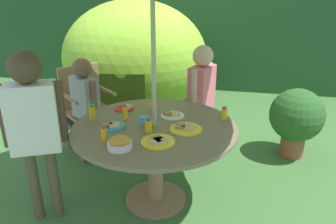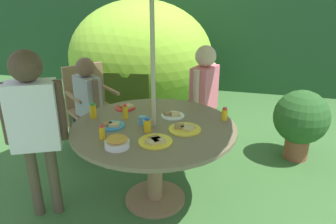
{
  "view_description": "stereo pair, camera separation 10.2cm",
  "coord_description": "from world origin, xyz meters",
  "px_view_note": "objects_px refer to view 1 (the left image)",
  "views": [
    {
      "loc": [
        0.58,
        -2.32,
        1.79
      ],
      "look_at": [
        0.08,
        0.17,
        0.79
      ],
      "focal_mm": 34.15,
      "sensor_mm": 36.0,
      "label": 1
    },
    {
      "loc": [
        0.68,
        -2.3,
        1.79
      ],
      "look_at": [
        0.08,
        0.17,
        0.79
      ],
      "focal_mm": 34.15,
      "sensor_mm": 36.0,
      "label": 2
    }
  ],
  "objects_px": {
    "wooden_chair": "(86,103)",
    "garden_table": "(155,142)",
    "potted_plant": "(296,117)",
    "plate_near_right": "(186,128)",
    "dome_tent": "(135,58)",
    "child_in_pink_shirt": "(202,89)",
    "snack_bowl": "(120,143)",
    "juice_bottle_far_left": "(92,112)",
    "child_in_grey_shirt": "(85,98)",
    "cup_near": "(143,121)",
    "child_in_white_shirt": "(33,118)",
    "plate_front_edge": "(124,108)",
    "plate_back_edge": "(112,126)",
    "juice_bottle_mid_left": "(104,134)",
    "juice_bottle_spot_a": "(152,104)",
    "juice_bottle_center_front": "(224,113)",
    "plate_near_left": "(158,141)",
    "plate_far_right": "(172,115)",
    "juice_bottle_center_back": "(149,125)",
    "juice_bottle_mid_right": "(125,112)"
  },
  "relations": [
    {
      "from": "wooden_chair",
      "to": "garden_table",
      "type": "bearing_deg",
      "value": -90.0
    },
    {
      "from": "potted_plant",
      "to": "plate_near_right",
      "type": "height_order",
      "value": "potted_plant"
    },
    {
      "from": "dome_tent",
      "to": "child_in_pink_shirt",
      "type": "relative_size",
      "value": 1.87
    },
    {
      "from": "wooden_chair",
      "to": "snack_bowl",
      "type": "relative_size",
      "value": 5.5
    },
    {
      "from": "juice_bottle_far_left",
      "to": "child_in_grey_shirt",
      "type": "bearing_deg",
      "value": 121.53
    },
    {
      "from": "cup_near",
      "to": "child_in_white_shirt",
      "type": "bearing_deg",
      "value": -152.09
    },
    {
      "from": "garden_table",
      "to": "plate_front_edge",
      "type": "height_order",
      "value": "plate_front_edge"
    },
    {
      "from": "plate_back_edge",
      "to": "juice_bottle_mid_left",
      "type": "relative_size",
      "value": 1.85
    },
    {
      "from": "cup_near",
      "to": "juice_bottle_spot_a",
      "type": "bearing_deg",
      "value": 90.91
    },
    {
      "from": "wooden_chair",
      "to": "juice_bottle_center_front",
      "type": "height_order",
      "value": "wooden_chair"
    },
    {
      "from": "plate_near_left",
      "to": "dome_tent",
      "type": "bearing_deg",
      "value": 110.6
    },
    {
      "from": "child_in_pink_shirt",
      "to": "plate_far_right",
      "type": "xyz_separation_m",
      "value": [
        -0.19,
        -0.64,
        -0.06
      ]
    },
    {
      "from": "child_in_white_shirt",
      "to": "juice_bottle_center_front",
      "type": "relative_size",
      "value": 12.55
    },
    {
      "from": "juice_bottle_far_left",
      "to": "cup_near",
      "type": "height_order",
      "value": "juice_bottle_far_left"
    },
    {
      "from": "wooden_chair",
      "to": "child_in_white_shirt",
      "type": "bearing_deg",
      "value": -131.8
    },
    {
      "from": "plate_far_right",
      "to": "juice_bottle_center_back",
      "type": "xyz_separation_m",
      "value": [
        -0.12,
        -0.35,
        0.04
      ]
    },
    {
      "from": "plate_near_right",
      "to": "juice_bottle_far_left",
      "type": "relative_size",
      "value": 1.95
    },
    {
      "from": "juice_bottle_center_front",
      "to": "juice_bottle_spot_a",
      "type": "height_order",
      "value": "juice_bottle_spot_a"
    },
    {
      "from": "wooden_chair",
      "to": "juice_bottle_far_left",
      "type": "xyz_separation_m",
      "value": [
        0.46,
        -0.8,
        0.24
      ]
    },
    {
      "from": "child_in_grey_shirt",
      "to": "child_in_pink_shirt",
      "type": "bearing_deg",
      "value": 47.45
    },
    {
      "from": "juice_bottle_far_left",
      "to": "juice_bottle_mid_right",
      "type": "height_order",
      "value": "juice_bottle_far_left"
    },
    {
      "from": "potted_plant",
      "to": "dome_tent",
      "type": "bearing_deg",
      "value": 154.57
    },
    {
      "from": "snack_bowl",
      "to": "juice_bottle_mid_left",
      "type": "height_order",
      "value": "juice_bottle_mid_left"
    },
    {
      "from": "juice_bottle_spot_a",
      "to": "plate_near_right",
      "type": "bearing_deg",
      "value": -45.16
    },
    {
      "from": "child_in_grey_shirt",
      "to": "juice_bottle_mid_left",
      "type": "bearing_deg",
      "value": -24.87
    },
    {
      "from": "plate_near_right",
      "to": "garden_table",
      "type": "bearing_deg",
      "value": 174.44
    },
    {
      "from": "child_in_grey_shirt",
      "to": "cup_near",
      "type": "height_order",
      "value": "child_in_grey_shirt"
    },
    {
      "from": "child_in_white_shirt",
      "to": "plate_near_right",
      "type": "height_order",
      "value": "child_in_white_shirt"
    },
    {
      "from": "plate_back_edge",
      "to": "juice_bottle_spot_a",
      "type": "distance_m",
      "value": 0.5
    },
    {
      "from": "cup_near",
      "to": "juice_bottle_mid_left",
      "type": "bearing_deg",
      "value": -121.48
    },
    {
      "from": "juice_bottle_center_front",
      "to": "plate_near_right",
      "type": "bearing_deg",
      "value": -135.67
    },
    {
      "from": "child_in_pink_shirt",
      "to": "potted_plant",
      "type": "bearing_deg",
      "value": 121.82
    },
    {
      "from": "child_in_pink_shirt",
      "to": "juice_bottle_far_left",
      "type": "bearing_deg",
      "value": -26.96
    },
    {
      "from": "snack_bowl",
      "to": "plate_front_edge",
      "type": "relative_size",
      "value": 0.92
    },
    {
      "from": "dome_tent",
      "to": "cup_near",
      "type": "bearing_deg",
      "value": -77.63
    },
    {
      "from": "child_in_white_shirt",
      "to": "juice_bottle_far_left",
      "type": "height_order",
      "value": "child_in_white_shirt"
    },
    {
      "from": "juice_bottle_far_left",
      "to": "juice_bottle_mid_left",
      "type": "xyz_separation_m",
      "value": [
        0.25,
        -0.36,
        -0.01
      ]
    },
    {
      "from": "juice_bottle_far_left",
      "to": "juice_bottle_spot_a",
      "type": "relative_size",
      "value": 1.13
    },
    {
      "from": "plate_near_left",
      "to": "juice_bottle_center_back",
      "type": "height_order",
      "value": "juice_bottle_center_back"
    },
    {
      "from": "potted_plant",
      "to": "snack_bowl",
      "type": "relative_size",
      "value": 4.43
    },
    {
      "from": "potted_plant",
      "to": "plate_back_edge",
      "type": "distance_m",
      "value": 2.06
    },
    {
      "from": "juice_bottle_spot_a",
      "to": "cup_near",
      "type": "bearing_deg",
      "value": -89.09
    },
    {
      "from": "dome_tent",
      "to": "plate_front_edge",
      "type": "distance_m",
      "value": 1.85
    },
    {
      "from": "juice_bottle_center_front",
      "to": "child_in_pink_shirt",
      "type": "bearing_deg",
      "value": 112.78
    },
    {
      "from": "child_in_grey_shirt",
      "to": "child_in_white_shirt",
      "type": "bearing_deg",
      "value": -55.16
    },
    {
      "from": "garden_table",
      "to": "plate_front_edge",
      "type": "distance_m",
      "value": 0.51
    },
    {
      "from": "plate_near_right",
      "to": "juice_bottle_center_front",
      "type": "xyz_separation_m",
      "value": [
        0.29,
        0.28,
        0.04
      ]
    },
    {
      "from": "child_in_white_shirt",
      "to": "potted_plant",
      "type": "bearing_deg",
      "value": 10.11
    },
    {
      "from": "plate_near_left",
      "to": "child_in_pink_shirt",
      "type": "bearing_deg",
      "value": 80.25
    },
    {
      "from": "garden_table",
      "to": "wooden_chair",
      "type": "distance_m",
      "value": 1.32
    }
  ]
}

